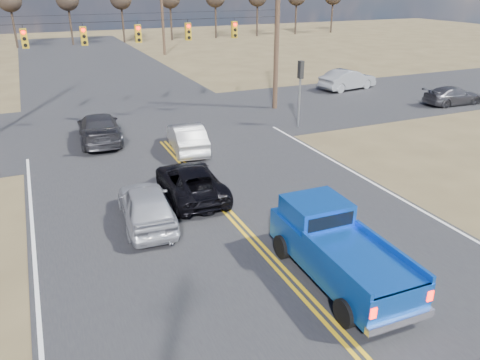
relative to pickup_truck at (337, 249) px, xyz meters
name	(u,v)px	position (x,y,z in m)	size (l,w,h in m)	color
ground	(290,280)	(-1.28, 0.37, -0.96)	(160.00, 160.00, 0.00)	brown
road_main	(185,166)	(-1.28, 10.37, -0.96)	(14.00, 120.00, 0.02)	#28282B
road_cross	(145,123)	(-1.28, 18.37, -0.96)	(120.00, 12.00, 0.02)	#28282B
signal_gantry	(148,38)	(-0.78, 18.16, 4.10)	(19.60, 4.83, 10.00)	#473323
utility_poles	(142,37)	(-1.28, 17.37, 4.26)	(19.60, 58.32, 10.00)	#473323
treeline	(110,16)	(-1.28, 27.33, 4.74)	(87.00, 117.80, 7.40)	#33261C
pickup_truck	(337,249)	(0.00, 0.00, 0.00)	(2.22, 5.34, 1.99)	black
silver_suv	(146,205)	(-4.25, 5.54, -0.23)	(1.73, 4.31, 1.47)	#B0B2B8
black_suv	(191,182)	(-2.08, 7.08, -0.31)	(2.17, 4.71, 1.31)	black
white_car_queue	(187,137)	(-0.48, 12.48, -0.25)	(1.52, 4.35, 1.43)	#BABABA
dgrey_car_queue	(99,128)	(-4.35, 15.87, -0.20)	(2.14, 5.28, 1.53)	#2F2F34
cross_car_east_near	(348,80)	(15.90, 21.40, -0.16)	(4.90, 1.71, 1.61)	#9A9DA1
cross_car_east_far	(453,96)	(19.69, 14.25, -0.33)	(4.35, 1.77, 1.26)	#37363C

